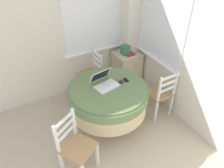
% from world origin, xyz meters
% --- Properties ---
extents(corner_room_shell, '(4.52, 4.98, 2.55)m').
position_xyz_m(corner_room_shell, '(1.34, 2.00, 1.28)').
color(corner_room_shell, silver).
rests_on(corner_room_shell, ground_plane).
extents(round_dining_table, '(1.20, 1.20, 0.76)m').
position_xyz_m(round_dining_table, '(1.09, 1.95, 0.59)').
color(round_dining_table, '#4C3D2D').
rests_on(round_dining_table, ground_plane).
extents(laptop, '(0.40, 0.38, 0.21)m').
position_xyz_m(laptop, '(1.08, 2.04, 0.81)').
color(laptop, white).
rests_on(laptop, round_dining_table).
extents(computer_mouse, '(0.06, 0.09, 0.04)m').
position_xyz_m(computer_mouse, '(1.32, 1.96, 0.79)').
color(computer_mouse, black).
rests_on(computer_mouse, round_dining_table).
extents(cell_phone, '(0.06, 0.11, 0.01)m').
position_xyz_m(cell_phone, '(1.42, 1.99, 0.77)').
color(cell_phone, black).
rests_on(cell_phone, round_dining_table).
extents(dining_chair_near_back_window, '(0.40, 0.40, 0.89)m').
position_xyz_m(dining_chair_near_back_window, '(1.21, 2.84, 0.44)').
color(dining_chair_near_back_window, '#A87F51').
rests_on(dining_chair_near_back_window, ground_plane).
extents(dining_chair_near_right_window, '(0.40, 0.40, 0.89)m').
position_xyz_m(dining_chair_near_right_window, '(1.97, 1.78, 0.44)').
color(dining_chair_near_right_window, '#A87F51').
rests_on(dining_chair_near_right_window, ground_plane).
extents(dining_chair_camera_near, '(0.53, 0.53, 0.89)m').
position_xyz_m(dining_chair_camera_near, '(0.37, 1.45, 0.44)').
color(dining_chair_camera_near, '#A87F51').
rests_on(dining_chair_camera_near, ground_plane).
extents(corner_cabinet, '(0.49, 0.50, 0.69)m').
position_xyz_m(corner_cabinet, '(1.98, 2.85, 0.35)').
color(corner_cabinet, beige).
rests_on(corner_cabinet, ground_plane).
extents(storage_box, '(0.15, 0.13, 0.18)m').
position_xyz_m(storage_box, '(1.92, 2.83, 0.78)').
color(storage_box, '#387A5B').
rests_on(storage_box, corner_cabinet).
extents(book_on_cabinet, '(0.17, 0.24, 0.02)m').
position_xyz_m(book_on_cabinet, '(1.98, 2.81, 0.70)').
color(book_on_cabinet, '#BC3338').
rests_on(book_on_cabinet, corner_cabinet).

